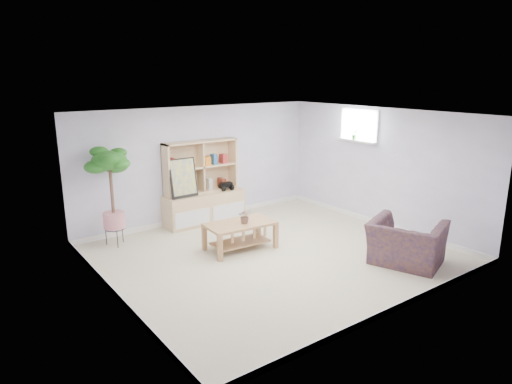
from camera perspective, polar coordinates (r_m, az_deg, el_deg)
floor at (r=7.97m, az=2.11°, el=-7.79°), size 5.50×5.00×0.01m
ceiling at (r=7.40m, az=2.29°, el=9.65°), size 5.50×5.00×0.01m
walls at (r=7.60m, az=2.20°, el=0.60°), size 5.51×5.01×2.40m
baseboard at (r=7.96m, az=2.12°, el=-7.46°), size 5.50×5.00×0.10m
window at (r=9.76m, az=12.81°, el=8.13°), size 0.10×0.98×0.68m
window_sill at (r=9.75m, az=12.47°, el=6.25°), size 0.14×1.00×0.04m
storage_unit at (r=9.46m, az=-6.55°, el=1.17°), size 1.71×0.58×1.71m
poster at (r=9.12m, az=-9.09°, el=1.73°), size 0.57×0.14×0.79m
toy_truck at (r=9.67m, az=-3.75°, el=0.79°), size 0.38×0.28×0.19m
coffee_table at (r=8.12m, az=-1.98°, el=-5.52°), size 1.24×0.73×0.49m
table_plant at (r=7.97m, az=-1.38°, el=-3.04°), size 0.30×0.29×0.26m
floor_tree at (r=8.50m, az=-17.53°, el=-0.62°), size 0.87×0.87×1.81m
armchair at (r=7.84m, az=18.29°, el=-5.71°), size 1.30×1.39×0.83m
sill_plant at (r=9.78m, az=12.22°, el=7.05°), size 0.14×0.12×0.22m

